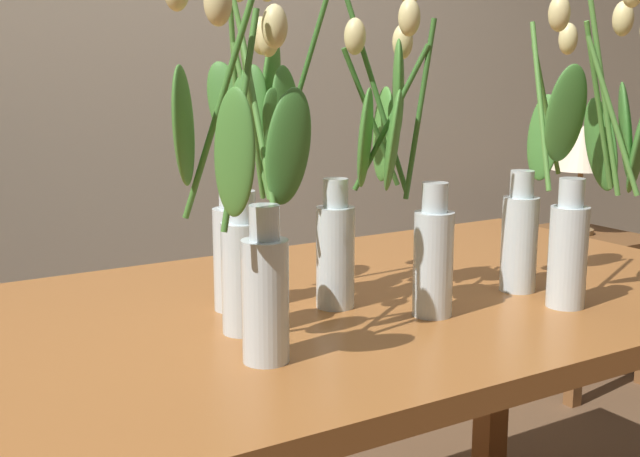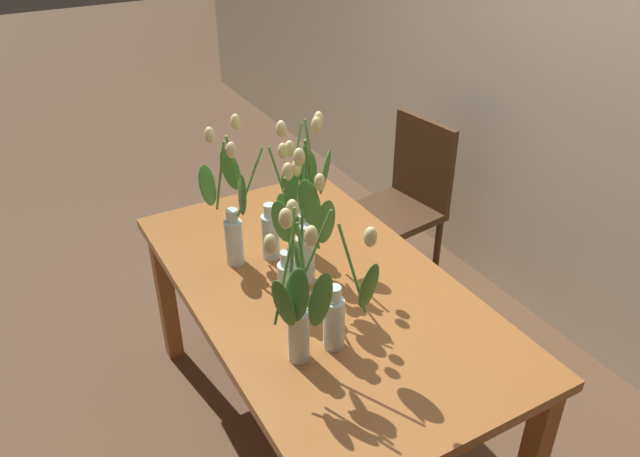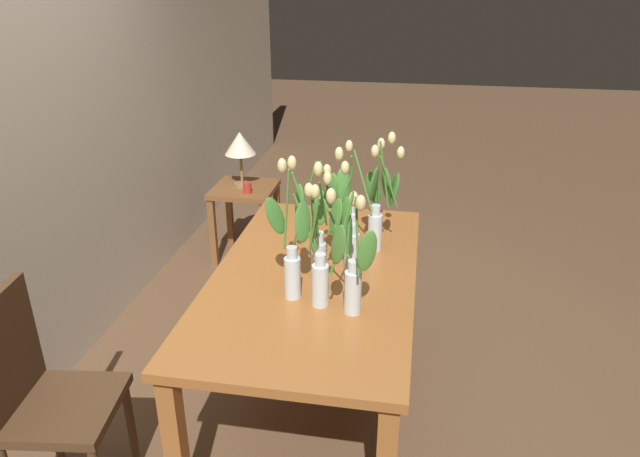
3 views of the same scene
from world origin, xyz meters
name	(u,v)px [view 3 (image 3 of 3)]	position (x,y,z in m)	size (l,w,h in m)	color
ground_plane	(315,403)	(0.00, 0.00, 0.00)	(18.00, 18.00, 0.00)	brown
room_wall_rear	(5,126)	(0.00, 1.40, 1.35)	(9.00, 0.10, 2.70)	beige
dining_table	(315,291)	(0.00, 0.00, 0.65)	(1.60, 0.90, 0.74)	#A3602D
tulip_vase_0	(348,237)	(0.03, -0.14, 0.92)	(0.17, 0.15, 0.53)	silver
tulip_vase_1	(322,264)	(-0.25, -0.08, 0.92)	(0.13, 0.26, 0.50)	silver
tulip_vase_2	(297,249)	(-0.20, 0.04, 0.96)	(0.14, 0.25, 0.59)	silver
tulip_vase_3	(353,212)	(0.31, -0.13, 0.92)	(0.22, 0.24, 0.54)	silver
tulip_vase_4	(380,208)	(0.33, -0.26, 0.94)	(0.15, 0.20, 0.57)	silver
tulip_vase_5	(352,274)	(-0.32, -0.21, 0.92)	(0.17, 0.20, 0.55)	silver
tulip_vase_6	(318,232)	(-0.04, -0.03, 0.96)	(0.28, 0.20, 0.59)	silver
dining_chair	(40,392)	(-0.72, 0.93, 0.52)	(0.45, 0.45, 0.93)	#4C331E
side_table	(245,202)	(1.53, 0.80, 0.43)	(0.44, 0.44, 0.55)	brown
table_lamp	(240,145)	(1.56, 0.82, 0.86)	(0.22, 0.22, 0.40)	olive
pillar_candle	(247,188)	(1.42, 0.74, 0.59)	(0.06, 0.06, 0.07)	#B72D23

